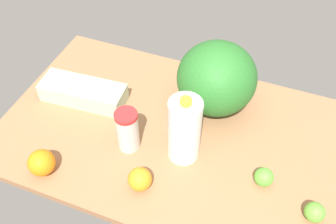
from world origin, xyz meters
TOP-DOWN VIEW (x-y plane):
  - countertop at (0.00, 0.00)cm, footprint 120.00×76.00cm
  - egg_carton at (35.89, -3.09)cm, footprint 33.22×13.90cm
  - tumbler_cup at (10.21, 10.93)cm, footprint 7.69×7.69cm
  - watermelon at (-11.50, -18.75)cm, footprint 28.84×28.84cm
  - milk_jug at (-8.46, 7.33)cm, footprint 10.70×10.70cm
  - orange_by_jug at (0.47, 24.43)cm, footprint 7.68×7.68cm
  - lime_far_back at (-36.05, 9.14)cm, footprint 6.15×6.15cm
  - orange_near_front at (31.89, 30.52)cm, footprint 8.87×8.87cm
  - lime_loose at (-52.45, 15.75)cm, footprint 6.12×6.12cm

SIDE VIEW (x-z plane):
  - countertop at x=0.00cm, z-range 0.00..3.00cm
  - lime_loose at x=-52.45cm, z-range 3.00..9.12cm
  - lime_far_back at x=-36.05cm, z-range 3.00..9.15cm
  - egg_carton at x=35.89cm, z-range 3.00..10.34cm
  - orange_by_jug at x=0.47cm, z-range 3.00..10.68cm
  - orange_near_front at x=31.89cm, z-range 3.00..11.87cm
  - tumbler_cup at x=10.21cm, z-range 3.04..19.32cm
  - milk_jug at x=-8.46cm, z-range 2.22..28.58cm
  - watermelon at x=-11.50cm, z-range 3.00..29.62cm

